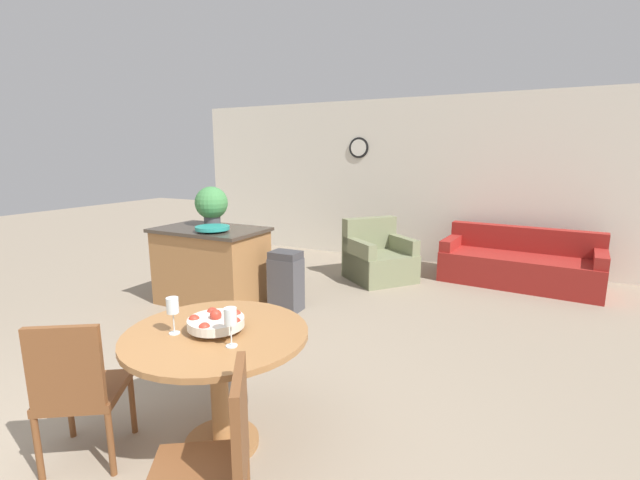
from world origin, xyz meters
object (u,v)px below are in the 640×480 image
(kitchen_island, at_px, (212,266))
(teal_bowl, at_px, (212,228))
(dining_chair_near_right, at_px, (215,461))
(couch, at_px, (519,265))
(wine_glass_right, at_px, (230,318))
(potted_plant, at_px, (211,204))
(dining_table, at_px, (218,358))
(fruit_bowl, at_px, (216,322))
(dining_chair_near_left, at_px, (78,387))
(armchair, at_px, (378,259))
(wine_glass_left, at_px, (173,307))
(trash_bin, at_px, (286,281))

(kitchen_island, relative_size, teal_bowl, 3.37)
(dining_chair_near_right, bearing_deg, couch, -44.21)
(wine_glass_right, bearing_deg, potted_plant, 132.28)
(dining_chair_near_right, bearing_deg, dining_table, 5.55)
(dining_chair_near_right, relative_size, fruit_bowl, 2.73)
(dining_table, distance_m, dining_chair_near_left, 0.79)
(dining_table, relative_size, armchair, 0.94)
(dining_chair_near_right, height_order, kitchen_island, kitchen_island)
(dining_chair_near_right, distance_m, teal_bowl, 3.29)
(dining_chair_near_right, bearing_deg, dining_chair_near_left, 50.55)
(dining_chair_near_right, xyz_separation_m, fruit_bowl, (-0.49, 0.61, 0.32))
(fruit_bowl, xyz_separation_m, couch, (1.51, 4.59, -0.55))
(armchair, bearing_deg, wine_glass_left, -138.81)
(dining_chair_near_left, xyz_separation_m, fruit_bowl, (0.61, 0.49, 0.32))
(dining_table, relative_size, trash_bin, 1.55)
(potted_plant, relative_size, armchair, 0.41)
(dining_table, xyz_separation_m, dining_chair_near_right, (0.49, -0.61, -0.09))
(dining_chair_near_left, bearing_deg, fruit_bowl, 5.62)
(wine_glass_right, relative_size, teal_bowl, 0.57)
(wine_glass_right, height_order, potted_plant, potted_plant)
(kitchen_island, bearing_deg, dining_chair_near_left, -64.61)
(trash_bin, relative_size, armchair, 0.61)
(fruit_bowl, height_order, wine_glass_right, wine_glass_right)
(dining_table, height_order, wine_glass_left, wine_glass_left)
(armchair, bearing_deg, couch, -30.78)
(dining_chair_near_right, distance_m, trash_bin, 3.14)
(wine_glass_right, relative_size, trash_bin, 0.31)
(dining_chair_near_right, bearing_deg, fruit_bowl, 5.51)
(wine_glass_left, bearing_deg, trash_bin, 105.91)
(kitchen_island, xyz_separation_m, armchair, (1.48, 1.88, -0.17))
(dining_chair_near_left, distance_m, teal_bowl, 2.61)
(dining_table, xyz_separation_m, trash_bin, (-0.87, 2.22, -0.24))
(fruit_bowl, height_order, trash_bin, fruit_bowl)
(dining_table, height_order, dining_chair_near_left, dining_chair_near_left)
(dining_chair_near_left, relative_size, dining_chair_near_right, 1.00)
(kitchen_island, bearing_deg, wine_glass_right, -46.97)
(dining_chair_near_left, xyz_separation_m, kitchen_island, (-1.20, 2.53, -0.03))
(kitchen_island, bearing_deg, potted_plant, 121.28)
(couch, bearing_deg, trash_bin, -130.18)
(dining_chair_near_right, relative_size, trash_bin, 1.29)
(potted_plant, distance_m, trash_bin, 1.34)
(dining_chair_near_right, distance_m, couch, 5.30)
(trash_bin, height_order, couch, couch)
(dining_chair_near_left, xyz_separation_m, armchair, (0.28, 4.41, -0.20))
(dining_table, height_order, kitchen_island, kitchen_island)
(dining_chair_near_left, distance_m, dining_chair_near_right, 1.10)
(fruit_bowl, relative_size, couch, 0.16)
(trash_bin, distance_m, couch, 3.36)
(potted_plant, bearing_deg, dining_table, -49.13)
(dining_chair_near_left, xyz_separation_m, wine_glass_right, (0.82, 0.37, 0.43))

